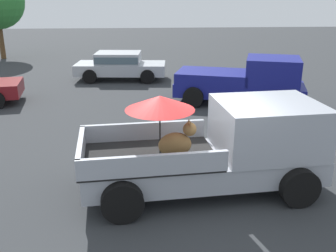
% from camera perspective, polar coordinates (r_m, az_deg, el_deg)
% --- Properties ---
extents(ground_plane, '(80.00, 80.00, 0.00)m').
position_cam_1_polar(ground_plane, '(8.53, 4.95, -9.26)').
color(ground_plane, '#2D3033').
extents(pickup_truck_main, '(5.19, 2.61, 2.17)m').
position_cam_1_polar(pickup_truck_main, '(8.22, 8.11, -3.01)').
color(pickup_truck_main, black).
rests_on(pickup_truck_main, ground).
extents(pickup_truck_red, '(5.12, 3.25, 1.80)m').
position_cam_1_polar(pickup_truck_red, '(14.92, 11.35, 6.55)').
color(pickup_truck_red, black).
rests_on(pickup_truck_red, ground).
extents(parked_sedan_near, '(4.44, 2.27, 1.33)m').
position_cam_1_polar(parked_sedan_near, '(18.99, -7.17, 9.06)').
color(parked_sedan_near, black).
rests_on(parked_sedan_near, ground).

